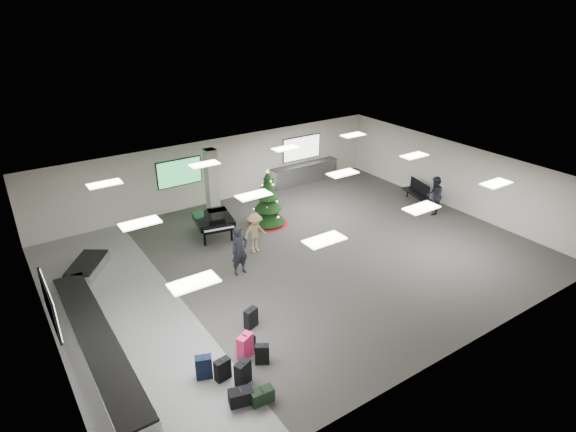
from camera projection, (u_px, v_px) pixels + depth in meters
ground at (300, 258)px, 19.00m from camera, size 18.00×18.00×0.00m
room_envelope at (282, 200)px, 18.33m from camera, size 18.02×14.02×3.21m
baggage_carousel at (95, 324)px, 14.88m from camera, size 2.28×9.71×0.43m
service_counter at (305, 173)px, 26.30m from camera, size 4.05×0.65×1.08m
suitcase_0 at (243, 373)px, 12.76m from camera, size 0.51×0.40×0.72m
suitcase_1 at (262, 354)px, 13.48m from camera, size 0.45×0.38×0.63m
pink_suitcase at (245, 346)px, 13.68m from camera, size 0.55×0.45×0.77m
suitcase_3 at (251, 318)px, 14.95m from camera, size 0.49×0.36×0.67m
navy_suitcase at (204, 367)px, 12.96m from camera, size 0.51×0.40×0.71m
suitcase_5 at (223, 369)px, 12.91m from camera, size 0.45×0.29×0.66m
green_duffel at (262, 396)px, 12.23m from camera, size 0.62×0.35×0.42m
suitcase_7 at (250, 344)px, 13.97m from camera, size 0.36×0.22×0.51m
black_duffel at (241, 397)px, 12.20m from camera, size 0.69×0.50×0.43m
christmas_tree at (268, 205)px, 21.46m from camera, size 1.84×1.84×2.62m
grand_piano at (214, 220)px, 20.32m from camera, size 1.79×2.14×1.09m
bench at (417, 190)px, 23.95m from camera, size 0.98×1.73×1.04m
traveler_a at (239, 251)px, 17.57m from camera, size 0.74×0.53×1.90m
traveler_b at (255, 233)px, 19.11m from camera, size 1.14×0.72×1.68m
traveler_bench at (434, 196)px, 22.44m from camera, size 1.12×1.11×1.83m
potted_plant_left at (270, 186)px, 24.96m from camera, size 0.57×0.57×0.82m
potted_plant_right at (334, 171)px, 27.19m from camera, size 0.49×0.49×0.76m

